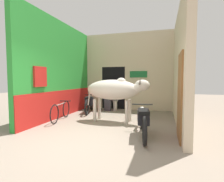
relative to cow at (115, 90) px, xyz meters
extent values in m
plane|color=gray|center=(-0.08, -2.13, -1.10)|extent=(30.00, 30.00, 0.00)
cube|color=green|center=(-2.28, 0.20, 0.75)|extent=(0.18, 4.66, 3.70)
cube|color=red|center=(-2.18, 0.20, -0.58)|extent=(0.03, 4.66, 1.03)
cube|color=red|center=(-2.16, -1.11, 0.45)|extent=(0.08, 0.56, 0.64)
cube|color=beige|center=(-0.08, 2.62, 1.79)|extent=(4.21, 0.18, 1.62)
cube|color=beige|center=(-1.78, 2.62, -0.06)|extent=(0.82, 0.18, 2.08)
cube|color=beige|center=(0.91, 2.62, -0.06)|extent=(2.22, 0.18, 2.08)
cube|color=black|center=(-0.78, 2.98, -0.06)|extent=(1.17, 0.90, 2.08)
cube|color=#196633|center=(0.46, 2.51, 0.60)|extent=(0.82, 0.03, 0.30)
cube|color=beige|center=(2.12, 0.20, 0.75)|extent=(0.18, 4.66, 3.70)
cube|color=brown|center=(2.01, -1.29, -0.05)|extent=(0.05, 1.00, 2.10)
ellipsoid|color=beige|center=(-0.09, 0.01, 0.01)|extent=(1.92, 0.84, 0.69)
ellipsoid|color=beige|center=(0.24, -0.01, 0.29)|extent=(0.34, 0.31, 0.26)
cylinder|color=beige|center=(0.77, -0.05, 0.06)|extent=(0.48, 0.35, 0.46)
ellipsoid|color=beige|center=(0.95, -0.06, 0.17)|extent=(0.52, 0.34, 0.37)
cylinder|color=beige|center=(-0.98, 0.06, -0.24)|extent=(0.14, 0.05, 0.69)
cylinder|color=beige|center=(0.50, 0.17, -0.71)|extent=(0.11, 0.11, 0.77)
cylinder|color=beige|center=(0.48, -0.23, -0.71)|extent=(0.11, 0.11, 0.77)
cylinder|color=beige|center=(-0.66, 0.24, -0.71)|extent=(0.11, 0.11, 0.77)
cylinder|color=beige|center=(-0.68, -0.16, -0.71)|extent=(0.11, 0.11, 0.77)
cone|color=#473D33|center=(0.91, 0.08, 0.31)|extent=(0.08, 0.16, 0.24)
cone|color=#473D33|center=(0.89, -0.18, 0.31)|extent=(0.08, 0.16, 0.24)
torus|color=black|center=(1.24, -1.97, -0.77)|extent=(0.19, 0.66, 0.66)
torus|color=black|center=(1.03, -0.68, -0.77)|extent=(0.19, 0.66, 0.66)
cube|color=black|center=(1.13, -1.32, -0.60)|extent=(0.40, 0.75, 0.28)
cube|color=black|center=(1.17, -1.52, -0.42)|extent=(0.35, 0.61, 0.09)
cylinder|color=black|center=(1.05, -0.82, -0.35)|extent=(0.58, 0.13, 0.03)
sphere|color=silver|center=(1.03, -0.73, -0.50)|extent=(0.15, 0.15, 0.15)
torus|color=black|center=(-1.37, 0.66, -0.78)|extent=(0.23, 0.65, 0.65)
torus|color=black|center=(-1.65, 1.84, -0.78)|extent=(0.23, 0.65, 0.65)
cube|color=black|center=(-1.51, 1.25, -0.61)|extent=(0.43, 0.72, 0.28)
cube|color=black|center=(-1.47, 1.07, -0.43)|extent=(0.38, 0.58, 0.09)
cylinder|color=black|center=(-1.62, 1.71, -0.36)|extent=(0.57, 0.17, 0.03)
sphere|color=silver|center=(-1.64, 1.80, -0.51)|extent=(0.15, 0.15, 0.15)
torus|color=black|center=(-1.79, -0.91, -0.78)|extent=(0.15, 0.65, 0.65)
torus|color=black|center=(-1.98, 0.11, -0.78)|extent=(0.15, 0.65, 0.65)
cylinder|color=#B7B2A8|center=(-1.89, -0.40, -0.52)|extent=(0.18, 0.84, 0.03)
cylinder|color=black|center=(-1.96, 0.01, -0.45)|extent=(0.44, 0.11, 0.03)
cube|color=#3D3842|center=(-0.86, 1.86, -0.87)|extent=(0.31, 0.14, 0.47)
cube|color=#3D3842|center=(-0.86, 1.95, -0.59)|extent=(0.31, 0.32, 0.11)
cube|color=navy|center=(-0.86, 2.02, -0.31)|extent=(0.44, 0.20, 0.55)
sphere|color=tan|center=(-0.86, 2.02, 0.06)|extent=(0.20, 0.20, 0.20)
cylinder|color=beige|center=(-0.58, 2.13, -0.89)|extent=(0.20, 0.20, 0.43)
cylinder|color=beige|center=(-0.58, 2.13, -0.65)|extent=(0.28, 0.28, 0.04)
camera|label=1|loc=(1.64, -5.79, 0.37)|focal=28.00mm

